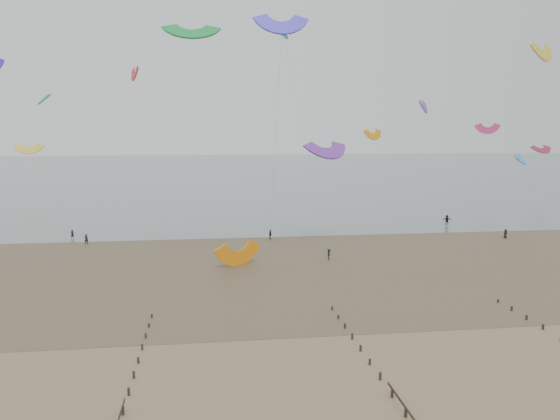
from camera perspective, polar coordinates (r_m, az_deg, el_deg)
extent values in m
plane|color=brown|center=(45.00, 3.85, -15.51)|extent=(500.00, 500.00, 0.00)
plane|color=#475654|center=(241.12, -5.50, 4.12)|extent=(500.00, 500.00, 0.00)
plane|color=#473A28|center=(77.90, -1.21, -5.07)|extent=(500.00, 500.00, 0.00)
ellipsoid|color=slate|center=(65.65, -15.88, -8.01)|extent=(23.60, 14.36, 0.01)
ellipsoid|color=slate|center=(82.89, 6.86, -4.31)|extent=(33.64, 18.32, 0.01)
cube|color=black|center=(38.79, -16.10, -19.53)|extent=(0.16, 0.16, 0.65)
cube|color=black|center=(41.12, -15.53, -17.84)|extent=(0.16, 0.16, 0.62)
cube|color=black|center=(43.47, -15.03, -16.33)|extent=(0.16, 0.16, 0.59)
cube|color=black|center=(45.86, -14.59, -14.98)|extent=(0.16, 0.16, 0.57)
cube|color=black|center=(48.28, -14.20, -13.76)|extent=(0.16, 0.16, 0.54)
cube|color=black|center=(50.71, -13.85, -12.65)|extent=(0.16, 0.16, 0.51)
cube|color=black|center=(53.17, -13.54, -11.65)|extent=(0.16, 0.16, 0.48)
cube|color=black|center=(55.64, -13.25, -10.74)|extent=(0.16, 0.16, 0.45)
cube|color=black|center=(38.06, 13.01, -19.96)|extent=(0.16, 0.16, 0.68)
cube|color=black|center=(40.25, 11.64, -18.27)|extent=(0.16, 0.16, 0.65)
cube|color=black|center=(42.50, 10.43, -16.75)|extent=(0.16, 0.16, 0.62)
cube|color=black|center=(44.78, 9.37, -15.38)|extent=(0.16, 0.16, 0.59)
cube|color=black|center=(47.10, 8.42, -14.14)|extent=(0.16, 0.16, 0.57)
cube|color=black|center=(49.46, 7.56, -13.01)|extent=(0.16, 0.16, 0.54)
cube|color=black|center=(51.84, 6.80, -11.98)|extent=(0.16, 0.16, 0.51)
cube|color=black|center=(54.24, 6.10, -11.05)|extent=(0.16, 0.16, 0.48)
cube|color=black|center=(56.66, 5.47, -10.19)|extent=(0.16, 0.16, 0.45)
cube|color=black|center=(56.65, 25.78, -10.98)|extent=(0.16, 0.16, 0.54)
cube|color=black|center=(58.74, 24.37, -10.22)|extent=(0.16, 0.16, 0.51)
cube|color=black|center=(60.87, 23.05, -9.50)|extent=(0.16, 0.16, 0.48)
cube|color=black|center=(63.04, 21.83, -8.83)|extent=(0.16, 0.16, 0.45)
imported|color=black|center=(92.48, -19.59, -2.89)|extent=(0.60, 0.40, 1.65)
imported|color=black|center=(98.11, -20.88, -2.37)|extent=(0.57, 0.39, 1.50)
imported|color=black|center=(77.17, 5.15, -4.65)|extent=(0.97, 1.16, 1.56)
imported|color=black|center=(90.86, -1.02, -2.60)|extent=(0.78, 1.02, 1.62)
imported|color=black|center=(109.54, 17.05, -0.99)|extent=(1.84, 1.00, 1.89)
imported|color=black|center=(99.60, 22.50, -2.29)|extent=(0.63, 0.83, 1.53)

